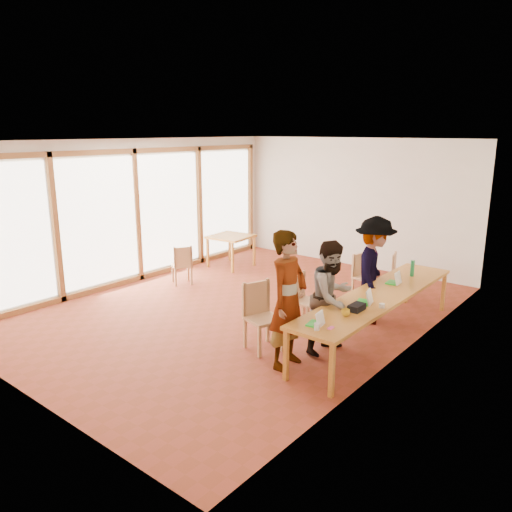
% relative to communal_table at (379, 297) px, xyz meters
% --- Properties ---
extents(ground, '(8.00, 8.00, 0.00)m').
position_rel_communal_table_xyz_m(ground, '(-2.50, -0.26, -0.70)').
color(ground, maroon).
rests_on(ground, ground).
extents(wall_back, '(6.00, 0.10, 3.00)m').
position_rel_communal_table_xyz_m(wall_back, '(-2.50, 3.74, 0.80)').
color(wall_back, silver).
rests_on(wall_back, ground).
extents(wall_front, '(6.00, 0.10, 3.00)m').
position_rel_communal_table_xyz_m(wall_front, '(-2.50, -4.26, 0.80)').
color(wall_front, silver).
rests_on(wall_front, ground).
extents(wall_right, '(0.10, 8.00, 3.00)m').
position_rel_communal_table_xyz_m(wall_right, '(0.50, -0.26, 0.80)').
color(wall_right, silver).
rests_on(wall_right, ground).
extents(window_wall, '(0.10, 8.00, 3.00)m').
position_rel_communal_table_xyz_m(window_wall, '(-5.46, -0.26, 0.80)').
color(window_wall, white).
rests_on(window_wall, ground).
extents(ceiling, '(6.00, 8.00, 0.04)m').
position_rel_communal_table_xyz_m(ceiling, '(-2.50, -0.26, 2.32)').
color(ceiling, white).
rests_on(ceiling, wall_back).
extents(communal_table, '(0.80, 4.00, 0.75)m').
position_rel_communal_table_xyz_m(communal_table, '(0.00, 0.00, 0.00)').
color(communal_table, '#C5842B').
rests_on(communal_table, ground).
extents(side_table, '(0.90, 0.90, 0.75)m').
position_rel_communal_table_xyz_m(side_table, '(-4.63, 1.78, -0.03)').
color(side_table, '#C5842B').
rests_on(side_table, ground).
extents(chair_near, '(0.59, 0.59, 0.54)m').
position_rel_communal_table_xyz_m(chair_near, '(-1.25, -1.35, -0.09)').
color(chair_near, tan).
rests_on(chair_near, ground).
extents(chair_mid, '(0.43, 0.43, 0.46)m').
position_rel_communal_table_xyz_m(chair_mid, '(-1.29, -0.18, -0.17)').
color(chair_mid, tan).
rests_on(chair_mid, ground).
extents(chair_far, '(0.47, 0.47, 0.46)m').
position_rel_communal_table_xyz_m(chair_far, '(-1.15, 1.70, -0.17)').
color(chair_far, tan).
rests_on(chair_far, ground).
extents(chair_empty, '(0.48, 0.48, 0.44)m').
position_rel_communal_table_xyz_m(chair_empty, '(-0.68, 2.30, -0.20)').
color(chair_empty, tan).
rests_on(chair_empty, ground).
extents(chair_spare, '(0.54, 0.54, 0.45)m').
position_rel_communal_table_xyz_m(chair_spare, '(-4.45, 0.06, -0.19)').
color(chair_spare, tan).
rests_on(chair_spare, ground).
extents(person_near, '(0.51, 0.73, 1.91)m').
position_rel_communal_table_xyz_m(person_near, '(-0.58, -1.57, 0.25)').
color(person_near, gray).
rests_on(person_near, ground).
extents(person_mid, '(0.73, 0.88, 1.67)m').
position_rel_communal_table_xyz_m(person_mid, '(-0.36, -0.80, 0.13)').
color(person_mid, gray).
rests_on(person_mid, ground).
extents(person_far, '(1.06, 1.33, 1.80)m').
position_rel_communal_table_xyz_m(person_far, '(-0.42, 0.67, 0.20)').
color(person_far, gray).
rests_on(person_far, ground).
extents(laptop_near, '(0.22, 0.24, 0.18)m').
position_rel_communal_table_xyz_m(laptop_near, '(-0.06, -1.66, 0.10)').
color(laptop_near, green).
rests_on(laptop_near, communal_table).
extents(laptop_mid, '(0.27, 0.29, 0.21)m').
position_rel_communal_table_xyz_m(laptop_mid, '(0.05, -0.52, 0.10)').
color(laptop_mid, green).
rests_on(laptop_mid, communal_table).
extents(laptop_far, '(0.23, 0.25, 0.20)m').
position_rel_communal_table_xyz_m(laptop_far, '(-0.03, 0.64, 0.10)').
color(laptop_far, green).
rests_on(laptop_far, communal_table).
extents(yellow_mug, '(0.15, 0.15, 0.09)m').
position_rel_communal_table_xyz_m(yellow_mug, '(0.06, -1.14, 0.09)').
color(yellow_mug, gold).
rests_on(yellow_mug, communal_table).
extents(green_bottle, '(0.07, 0.07, 0.28)m').
position_rel_communal_table_xyz_m(green_bottle, '(0.01, 1.23, 0.19)').
color(green_bottle, '#1F8246').
rests_on(green_bottle, communal_table).
extents(clear_glass, '(0.07, 0.07, 0.09)m').
position_rel_communal_table_xyz_m(clear_glass, '(0.02, -1.80, 0.09)').
color(clear_glass, silver).
rests_on(clear_glass, communal_table).
extents(condiment_cup, '(0.08, 0.08, 0.06)m').
position_rel_communal_table_xyz_m(condiment_cup, '(0.30, -0.54, 0.08)').
color(condiment_cup, white).
rests_on(condiment_cup, communal_table).
extents(pink_phone, '(0.05, 0.10, 0.01)m').
position_rel_communal_table_xyz_m(pink_phone, '(0.13, -1.65, 0.05)').
color(pink_phone, '#F850A8').
rests_on(pink_phone, communal_table).
extents(black_pouch, '(0.16, 0.26, 0.09)m').
position_rel_communal_table_xyz_m(black_pouch, '(0.08, -0.86, 0.09)').
color(black_pouch, black).
rests_on(black_pouch, communal_table).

